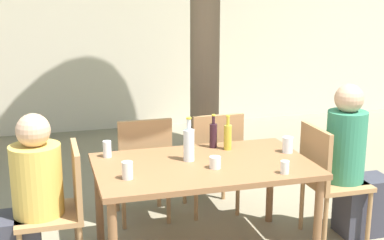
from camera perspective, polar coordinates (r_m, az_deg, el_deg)
cafe_building_wall at (r=7.48m, az=-7.63°, el=9.67°), size 10.00×0.08×2.80m
dining_table_front at (r=3.89m, az=1.21°, el=-5.65°), size 1.56×0.94×0.72m
patio_chair_0 at (r=3.78m, az=-13.78°, el=-8.65°), size 0.44×0.44×0.92m
patio_chair_1 at (r=4.32m, az=14.20°, el=-5.76°), size 0.44×0.44×0.92m
patio_chair_2 at (r=4.50m, az=-5.23°, el=-4.54°), size 0.44×0.44×0.92m
patio_chair_3 at (r=4.65m, az=2.34°, el=-3.89°), size 0.44×0.44×0.92m
person_seated_0 at (r=3.79m, az=-17.45°, el=-8.97°), size 0.57×0.34×1.17m
person_seated_1 at (r=4.43m, az=16.90°, el=-5.05°), size 0.55×0.31×1.25m
water_bottle_0 at (r=3.89m, az=-0.34°, el=-2.56°), size 0.08×0.08×0.33m
oil_cruet_1 at (r=4.16m, az=3.83°, el=-1.74°), size 0.06×0.06×0.28m
wine_bottle_2 at (r=4.21m, az=2.29°, el=-1.58°), size 0.06×0.06×0.27m
drinking_glass_0 at (r=3.76m, az=2.48°, el=-4.54°), size 0.08×0.08×0.08m
drinking_glass_1 at (r=4.04m, az=-9.04°, el=-3.08°), size 0.06×0.06×0.12m
drinking_glass_2 at (r=4.16m, az=10.18°, el=-2.62°), size 0.08×0.08×0.12m
drinking_glass_3 at (r=3.70m, az=9.87°, el=-4.98°), size 0.06×0.06×0.09m
drinking_glass_4 at (r=3.57m, az=-6.91°, el=-5.36°), size 0.07×0.07×0.12m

